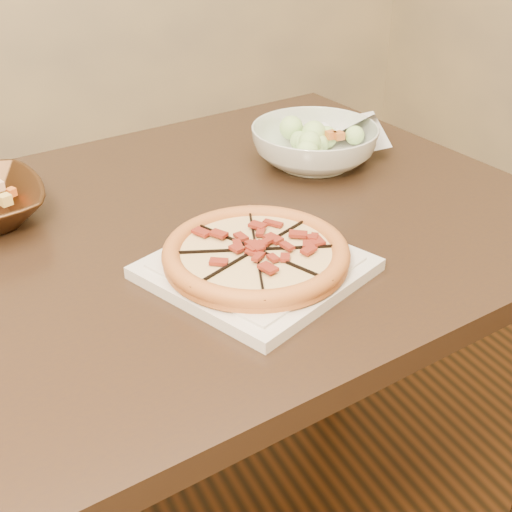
% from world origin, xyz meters
% --- Properties ---
extents(dining_table, '(1.47, 1.05, 0.75)m').
position_xyz_m(dining_table, '(0.19, 0.16, 0.65)').
color(dining_table, black).
rests_on(dining_table, floor).
extents(plate, '(0.35, 0.35, 0.02)m').
position_xyz_m(plate, '(0.30, -0.01, 0.76)').
color(plate, beige).
rests_on(plate, dining_table).
extents(pizza, '(0.27, 0.27, 0.03)m').
position_xyz_m(pizza, '(0.30, -0.01, 0.78)').
color(pizza, orange).
rests_on(pizza, plate).
extents(salad_bowl, '(0.30, 0.30, 0.08)m').
position_xyz_m(salad_bowl, '(0.58, 0.30, 0.79)').
color(salad_bowl, silver).
rests_on(salad_bowl, dining_table).
extents(salad, '(0.12, 0.11, 0.04)m').
position_xyz_m(salad, '(0.57, 0.30, 0.84)').
color(salad, '#BDE88A').
rests_on(salad, salad_bowl).
extents(cling_film, '(0.17, 0.15, 0.05)m').
position_xyz_m(cling_film, '(0.70, 0.34, 0.78)').
color(cling_film, silver).
rests_on(cling_film, dining_table).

